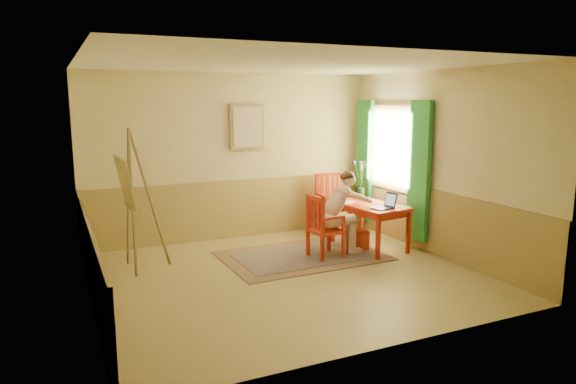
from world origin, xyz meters
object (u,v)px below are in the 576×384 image
chair_back (331,204)px  laptop (385,205)px  figure (339,209)px  chair_left (323,227)px  easel (129,187)px  table (370,210)px

chair_back → laptop: (0.13, -1.45, 0.24)m
figure → laptop: (0.67, -0.24, 0.05)m
chair_back → figure: 1.34m
chair_left → laptop: size_ratio=2.35×
chair_back → easel: easel is taller
chair_back → easel: size_ratio=0.53×
chair_left → chair_back: 1.50m
chair_left → chair_back: chair_back is taller
chair_left → table: bearing=9.3°
easel → chair_back: bearing=9.8°
table → figure: (-0.63, -0.12, 0.08)m
laptop → easel: size_ratio=0.21×
table → figure: bearing=-169.5°
figure → easel: 3.08m
chair_left → easel: bearing=166.7°
laptop → easel: easel is taller
chair_back → easel: 3.63m
table → chair_left: size_ratio=1.34×
chair_left → chair_back: size_ratio=0.91×
laptop → easel: bearing=167.0°
chair_back → figure: (-0.54, -1.21, 0.18)m
chair_back → laptop: bearing=-85.0°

